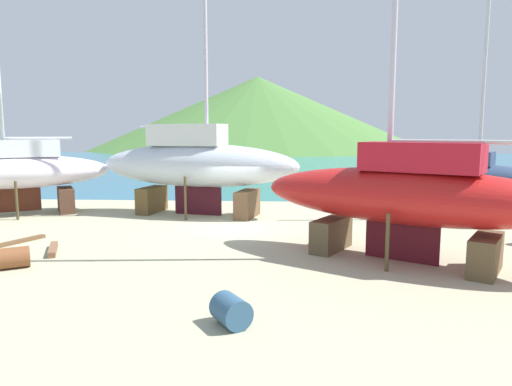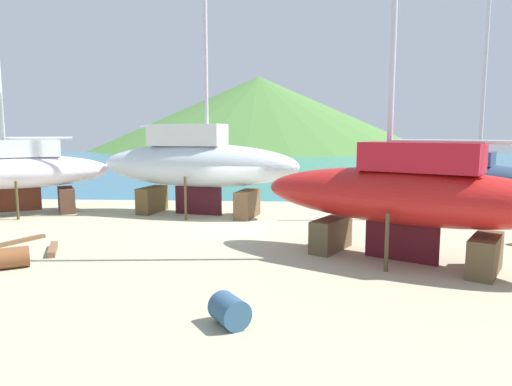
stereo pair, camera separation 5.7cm
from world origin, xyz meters
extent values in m
plane|color=#ABA888|center=(0.00, -3.69, 0.00)|extent=(44.51, 44.51, 0.00)
cube|color=#276B8B|center=(0.00, 40.15, 0.00)|extent=(157.18, 65.43, 0.01)
cone|color=#4A7938|center=(-4.33, 95.54, 0.00)|extent=(158.92, 158.92, 34.90)
cube|color=#523426|center=(-8.76, 3.28, 0.61)|extent=(1.61, 2.10, 1.22)
cylinder|color=#494124|center=(-9.97, 0.99, 0.89)|extent=(0.12, 0.12, 1.79)
cylinder|color=#4C3F23|center=(-11.35, 3.40, 0.89)|extent=(0.12, 0.12, 1.79)
ellipsoid|color=white|center=(-10.66, 2.20, 2.11)|extent=(8.85, 6.53, 1.61)
cube|color=#4A1F12|center=(-10.66, 2.20, 0.74)|extent=(1.86, 1.11, 1.13)
cube|color=white|center=(-10.28, 2.41, 3.24)|extent=(3.49, 2.88, 0.80)
cylinder|color=#BCBDBD|center=(-9.71, 2.74, 3.73)|extent=(2.72, 1.62, 0.12)
cube|color=brown|center=(3.94, -3.70, 0.55)|extent=(1.62, 2.08, 1.09)
cube|color=brown|center=(8.06, -6.14, 0.55)|extent=(1.62, 2.08, 1.09)
cylinder|color=brown|center=(5.30, -6.10, 0.85)|extent=(0.12, 0.12, 1.70)
cylinder|color=brown|center=(6.70, -3.74, 0.85)|extent=(0.12, 0.12, 1.70)
ellipsoid|color=red|center=(6.00, -4.92, 2.05)|extent=(9.52, 7.02, 1.75)
cube|color=#51111A|center=(6.00, -4.92, 0.57)|extent=(2.02, 1.24, 1.22)
cube|color=#B21423|center=(6.41, -5.17, 3.28)|extent=(3.73, 3.04, 0.87)
cylinder|color=silver|center=(7.03, -5.53, 3.74)|extent=(2.95, 1.81, 0.12)
cube|color=brown|center=(0.56, 2.30, 0.64)|extent=(1.14, 2.22, 1.28)
cube|color=brown|center=(-4.35, 3.39, 0.64)|extent=(1.14, 2.22, 1.28)
cylinder|color=brown|center=(-1.57, 4.27, 1.01)|extent=(0.12, 0.12, 2.01)
cylinder|color=brown|center=(-2.21, 1.42, 1.01)|extent=(0.12, 0.12, 2.01)
ellipsoid|color=silver|center=(-1.89, 2.84, 2.43)|extent=(10.40, 4.78, 2.08)
cube|color=#42121B|center=(-1.89, 2.84, 0.66)|extent=(2.38, 0.60, 1.46)
cube|color=silver|center=(-2.38, 2.95, 3.88)|extent=(3.88, 2.34, 1.04)
cylinder|color=silver|center=(-3.12, 3.12, 4.26)|extent=(3.47, 0.89, 0.13)
cube|color=brown|center=(12.43, 1.62, 0.62)|extent=(1.57, 1.92, 1.25)
cube|color=#423821|center=(9.34, 3.58, 0.62)|extent=(1.57, 1.92, 1.25)
cylinder|color=#56331F|center=(11.56, 3.66, 0.84)|extent=(0.12, 0.12, 1.69)
cylinder|color=#4F322B|center=(10.21, 1.53, 0.84)|extent=(0.12, 0.12, 1.69)
ellipsoid|color=navy|center=(10.89, 2.60, 1.94)|extent=(7.40, 5.84, 1.26)
cube|color=#4B200B|center=(10.89, 2.60, 0.87)|extent=(1.52, 1.01, 0.88)
cube|color=navy|center=(10.58, 2.79, 2.82)|extent=(2.96, 2.57, 0.63)
cylinder|color=silver|center=(11.20, 2.40, 6.89)|extent=(0.16, 0.16, 8.77)
cylinder|color=silver|center=(10.12, 3.09, 3.40)|extent=(2.22, 1.46, 0.11)
cylinder|color=brown|center=(-5.68, -6.44, 0.31)|extent=(1.03, 0.97, 0.62)
cylinder|color=#2F5371|center=(1.23, -10.17, 0.32)|extent=(0.98, 1.02, 0.65)
cube|color=brown|center=(-7.55, -3.87, 0.06)|extent=(1.50, 2.91, 0.12)
cube|color=brown|center=(-5.45, -4.59, 0.09)|extent=(0.89, 1.65, 0.19)
camera|label=1|loc=(2.32, -19.37, 4.01)|focal=32.55mm
camera|label=2|loc=(2.38, -19.37, 4.01)|focal=32.55mm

